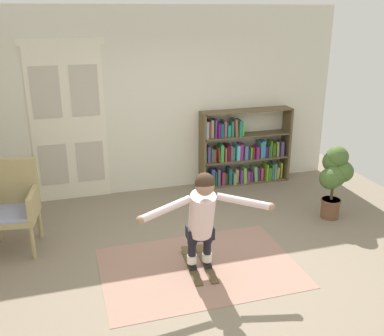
% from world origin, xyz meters
% --- Properties ---
extents(ground_plane, '(7.20, 7.20, 0.00)m').
position_xyz_m(ground_plane, '(0.00, 0.00, 0.00)').
color(ground_plane, '#7D6F5C').
extents(back_wall, '(6.00, 0.10, 2.90)m').
position_xyz_m(back_wall, '(0.00, 2.60, 1.45)').
color(back_wall, silver).
rests_on(back_wall, ground).
extents(double_door, '(1.22, 0.05, 2.45)m').
position_xyz_m(double_door, '(-1.40, 2.54, 1.23)').
color(double_door, silver).
rests_on(double_door, ground).
extents(rug, '(2.25, 1.53, 0.01)m').
position_xyz_m(rug, '(-0.12, 0.04, 0.00)').
color(rug, '#987262').
rests_on(rug, ground).
extents(bookshelf, '(1.57, 0.30, 1.27)m').
position_xyz_m(bookshelf, '(1.36, 2.39, 0.54)').
color(bookshelf, brown).
rests_on(bookshelf, ground).
extents(wicker_chair, '(0.67, 0.67, 1.10)m').
position_xyz_m(wicker_chair, '(-2.17, 1.17, 0.58)').
color(wicker_chair, tan).
rests_on(wicker_chair, ground).
extents(potted_plant, '(0.49, 0.42, 1.05)m').
position_xyz_m(potted_plant, '(2.08, 0.75, 0.66)').
color(potted_plant, brown).
rests_on(potted_plant, ground).
extents(skis_pair, '(0.32, 0.78, 0.07)m').
position_xyz_m(skis_pair, '(-0.12, 0.07, 0.02)').
color(skis_pair, brown).
rests_on(skis_pair, rug).
extents(person_skier, '(1.48, 0.55, 1.17)m').
position_xyz_m(person_skier, '(-0.13, -0.07, 0.74)').
color(person_skier, white).
rests_on(person_skier, skis_pair).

